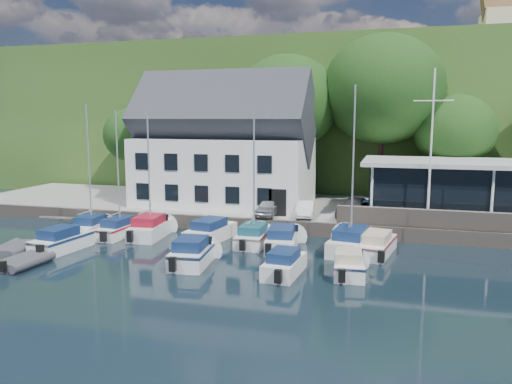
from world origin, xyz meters
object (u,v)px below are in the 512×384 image
at_px(flagpole, 431,149).
at_px(boat_r1_0, 89,175).
at_px(car_white, 305,209).
at_px(boat_r2_3, 284,262).
at_px(harbor_building, 225,152).
at_px(boat_r1_6, 353,175).
at_px(boat_r2_4, 349,262).
at_px(boat_r1_7, 375,243).
at_px(boat_r1_3, 211,229).
at_px(boat_r2_0, 62,239).
at_px(boat_r1_2, 149,169).
at_px(boat_r2_2, 192,251).
at_px(car_blue, 370,208).
at_px(boat_r1_1, 118,177).
at_px(boat_r1_4, 254,181).
at_px(boat_r1_5, 282,237).
at_px(car_silver, 268,207).
at_px(car_dgrey, 354,208).
at_px(club_pavilion, 455,189).
at_px(dinghy_1, 23,260).
at_px(dinghy_0, 14,247).

relative_size(flagpole, boat_r1_0, 1.22).
xyz_separation_m(flagpole, boat_r1_0, (-22.67, -4.73, -1.92)).
distance_m(car_white, boat_r2_3, 10.86).
bearing_deg(harbor_building, boat_r1_6, -38.10).
bearing_deg(boat_r2_4, boat_r1_7, 70.10).
relative_size(boat_r1_3, boat_r2_0, 1.10).
distance_m(car_white, boat_r2_4, 10.84).
bearing_deg(boat_r1_2, boat_r2_2, -50.15).
xyz_separation_m(boat_r1_0, boat_r1_6, (18.02, 0.39, 0.51)).
height_order(car_blue, boat_r1_1, boat_r1_1).
xyz_separation_m(car_blue, boat_r1_0, (-18.80, -6.68, 2.61)).
xyz_separation_m(car_blue, flagpole, (3.87, -1.95, 4.53)).
relative_size(boat_r1_6, boat_r2_2, 1.75).
relative_size(boat_r1_4, boat_r1_5, 1.32).
bearing_deg(boat_r1_5, flagpole, 21.68).
distance_m(boat_r1_1, boat_r2_0, 5.77).
xyz_separation_m(harbor_building, boat_r1_0, (-6.72, -9.25, -1.10)).
relative_size(harbor_building, boat_r1_0, 1.69).
bearing_deg(car_silver, boat_r1_3, -120.35).
bearing_deg(boat_r2_2, boat_r1_2, 128.63).
xyz_separation_m(car_white, flagpole, (8.46, -0.90, 4.59)).
relative_size(car_dgrey, car_blue, 1.19).
height_order(boat_r1_7, boat_r2_0, boat_r2_0).
bearing_deg(boat_r1_4, club_pavilion, 30.83).
height_order(boat_r1_3, boat_r1_6, boat_r1_6).
height_order(boat_r1_1, dinghy_1, boat_r1_1).
distance_m(car_dgrey, flagpole, 7.04).
bearing_deg(boat_r1_3, boat_r2_2, -70.67).
height_order(boat_r1_6, boat_r2_0, boat_r1_6).
xyz_separation_m(boat_r1_4, boat_r2_4, (6.57, -4.79, -3.50)).
height_order(boat_r1_5, boat_r2_3, boat_r1_5).
distance_m(car_dgrey, car_blue, 1.17).
distance_m(boat_r1_7, dinghy_0, 21.94).
relative_size(harbor_building, car_silver, 4.01).
bearing_deg(boat_r1_4, boat_r2_4, -37.94).
bearing_deg(car_silver, club_pavilion, 16.65).
bearing_deg(boat_r1_4, boat_r1_3, 173.28).
bearing_deg(car_white, harbor_building, 147.13).
xyz_separation_m(car_white, boat_r2_3, (0.86, -10.79, -0.90)).
distance_m(boat_r1_7, boat_r2_0, 19.28).
height_order(boat_r1_4, boat_r1_5, boat_r1_4).
bearing_deg(boat_r1_3, car_white, 50.37).
relative_size(club_pavilion, boat_r2_2, 2.42).
bearing_deg(boat_r2_0, car_silver, 47.17).
height_order(boat_r1_0, boat_r1_6, boat_r1_6).
distance_m(boat_r2_0, boat_r2_4, 17.59).
relative_size(car_blue, flagpole, 0.36).
bearing_deg(boat_r1_0, dinghy_0, -111.41).
bearing_deg(boat_r1_0, car_dgrey, 15.24).
relative_size(boat_r1_0, boat_r2_0, 1.46).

